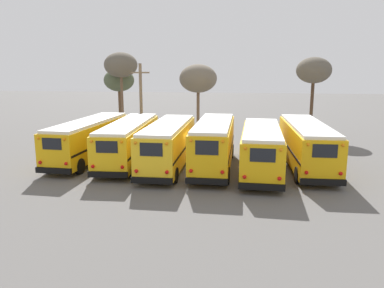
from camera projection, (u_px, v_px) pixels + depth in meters
name	position (u px, v px, depth m)	size (l,w,h in m)	color
ground_plane	(192.00, 167.00, 26.40)	(160.00, 160.00, 0.00)	#5B5956
school_bus_0	(90.00, 138.00, 28.20)	(2.84, 10.70, 2.99)	#EAAA0F
school_bus_1	(129.00, 140.00, 27.51)	(2.97, 10.84, 2.97)	yellow
school_bus_2	(168.00, 144.00, 25.94)	(2.53, 9.96, 3.10)	yellow
school_bus_3	(214.00, 144.00, 25.41)	(2.56, 9.46, 3.29)	#EAAA0F
school_bus_4	(261.00, 148.00, 24.57)	(2.87, 9.60, 3.03)	#EAAA0F
school_bus_5	(306.00, 143.00, 25.98)	(2.82, 10.73, 3.09)	#EAAA0F
utility_pole	(141.00, 100.00, 36.38)	(1.80, 0.29, 7.27)	#75604C
bare_tree_0	(119.00, 81.00, 42.33)	(3.41, 3.41, 6.76)	brown
bare_tree_1	(121.00, 65.00, 39.43)	(3.50, 3.50, 8.46)	brown
bare_tree_2	(314.00, 71.00, 37.79)	(3.51, 3.51, 7.92)	#473323
bare_tree_3	(198.00, 79.00, 41.44)	(4.17, 4.17, 7.24)	brown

